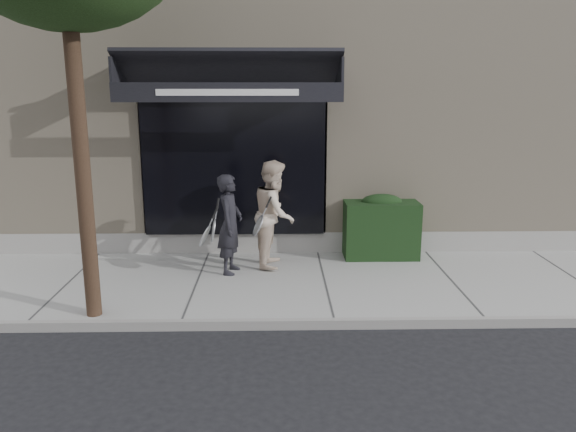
{
  "coord_description": "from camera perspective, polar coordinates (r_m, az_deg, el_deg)",
  "views": [
    {
      "loc": [
        -0.75,
        -8.38,
        3.11
      ],
      "look_at": [
        -0.56,
        0.6,
        1.02
      ],
      "focal_mm": 35.0,
      "sensor_mm": 36.0,
      "label": 1
    }
  ],
  "objects": [
    {
      "name": "hedge",
      "position": [
        10.11,
        9.4,
        -1.12
      ],
      "size": [
        1.3,
        0.7,
        1.14
      ],
      "color": "black",
      "rests_on": "sidewalk"
    },
    {
      "name": "sidewalk",
      "position": [
        8.95,
        3.72,
        -6.86
      ],
      "size": [
        20.0,
        3.0,
        0.12
      ],
      "primitive_type": "cube",
      "color": "#9A9994",
      "rests_on": "ground"
    },
    {
      "name": "curb",
      "position": [
        7.51,
        4.73,
        -10.82
      ],
      "size": [
        20.0,
        0.1,
        0.14
      ],
      "primitive_type": "cube",
      "color": "gray",
      "rests_on": "ground"
    },
    {
      "name": "pedestrian_front",
      "position": [
        9.09,
        -5.94,
        -0.84
      ],
      "size": [
        0.72,
        0.79,
        1.62
      ],
      "color": "black",
      "rests_on": "sidewalk"
    },
    {
      "name": "building_facade",
      "position": [
        13.36,
        2.03,
        11.5
      ],
      "size": [
        14.3,
        8.04,
        5.64
      ],
      "color": "#C1B093",
      "rests_on": "ground"
    },
    {
      "name": "pedestrian_back",
      "position": [
        9.41,
        -1.37,
        0.25
      ],
      "size": [
        0.78,
        0.99,
        1.8
      ],
      "color": "beige",
      "rests_on": "sidewalk"
    },
    {
      "name": "ground",
      "position": [
        8.97,
        3.71,
        -7.22
      ],
      "size": [
        80.0,
        80.0,
        0.0
      ],
      "primitive_type": "plane",
      "color": "black",
      "rests_on": "ground"
    }
  ]
}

